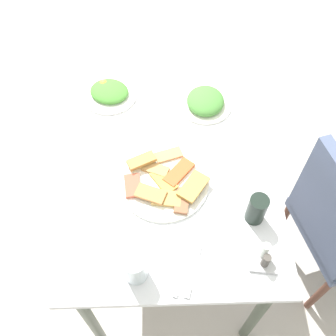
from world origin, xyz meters
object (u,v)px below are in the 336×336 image
at_px(dining_table, 171,179).
at_px(paper_napkin, 187,271).
at_px(salad_plate_greens, 109,92).
at_px(drinking_glass, 135,268).
at_px(fork, 182,271).
at_px(soda_can, 257,209).
at_px(spoon, 193,271).
at_px(pide_platter, 164,182).
at_px(condiment_caddy, 264,257).
at_px(salad_plate_rice, 205,102).

height_order(dining_table, paper_napkin, paper_napkin).
xyz_separation_m(salad_plate_greens, drinking_glass, (0.80, 0.13, 0.04)).
xyz_separation_m(dining_table, fork, (0.42, 0.02, 0.10)).
xyz_separation_m(soda_can, spoon, (0.19, -0.23, -0.06)).
height_order(pide_platter, paper_napkin, pide_platter).
bearing_deg(soda_can, dining_table, -128.76).
bearing_deg(fork, spoon, 108.15).
bearing_deg(salad_plate_greens, pide_platter, 26.29).
height_order(soda_can, spoon, soda_can).
height_order(paper_napkin, spoon, spoon).
relative_size(pide_platter, condiment_caddy, 3.28).
distance_m(pide_platter, fork, 0.34).
height_order(dining_table, fork, fork).
xyz_separation_m(soda_can, condiment_caddy, (0.16, 0.01, -0.04)).
xyz_separation_m(soda_can, fork, (0.19, -0.26, -0.06)).
bearing_deg(spoon, pide_platter, -149.27).
relative_size(pide_platter, paper_napkin, 2.77).
xyz_separation_m(soda_can, paper_napkin, (0.19, -0.24, -0.06)).
bearing_deg(soda_can, paper_napkin, -52.33).
height_order(spoon, condiment_caddy, condiment_caddy).
height_order(pide_platter, condiment_caddy, condiment_caddy).
relative_size(dining_table, paper_napkin, 8.54).
height_order(soda_can, paper_napkin, soda_can).
distance_m(dining_table, condiment_caddy, 0.50).
relative_size(drinking_glass, paper_napkin, 0.94).
bearing_deg(salad_plate_rice, dining_table, -26.99).
bearing_deg(salad_plate_rice, salad_plate_greens, -99.97).
xyz_separation_m(salad_plate_greens, condiment_caddy, (0.76, 0.54, 0.01)).
distance_m(dining_table, pide_platter, 0.14).
distance_m(drinking_glass, fork, 0.16).
bearing_deg(fork, salad_plate_rice, -172.34).
bearing_deg(condiment_caddy, soda_can, -177.53).
bearing_deg(salad_plate_greens, paper_napkin, 20.13).
relative_size(pide_platter, fork, 1.94).
bearing_deg(drinking_glass, dining_table, 163.37).
relative_size(salad_plate_rice, condiment_caddy, 2.18).
bearing_deg(spoon, salad_plate_greens, -141.93).
relative_size(paper_napkin, spoon, 0.67).
bearing_deg(salad_plate_greens, condiment_caddy, 35.44).
height_order(dining_table, salad_plate_rice, salad_plate_rice).
relative_size(salad_plate_greens, salad_plate_rice, 1.06).
height_order(dining_table, pide_platter, pide_platter).
xyz_separation_m(dining_table, paper_napkin, (0.42, 0.04, 0.10)).
distance_m(salad_plate_rice, spoon, 0.73).
height_order(dining_table, salad_plate_greens, salad_plate_greens).
height_order(paper_napkin, condiment_caddy, condiment_caddy).
distance_m(soda_can, paper_napkin, 0.31).
xyz_separation_m(dining_table, salad_plate_rice, (-0.30, 0.16, 0.12)).
height_order(pide_platter, salad_plate_greens, same).
bearing_deg(salad_plate_rice, pide_platter, -25.28).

